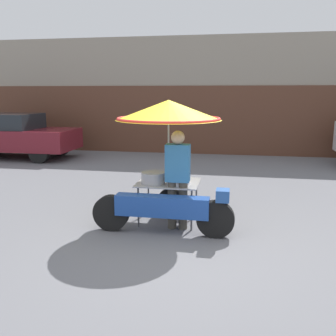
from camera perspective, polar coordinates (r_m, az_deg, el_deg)
name	(u,v)px	position (r m, az deg, el deg)	size (l,w,h in m)	color
ground_plane	(183,243)	(5.62, 2.27, -11.42)	(36.00, 36.00, 0.00)	slate
shopfront_building	(218,96)	(14.34, 7.64, 10.82)	(28.00, 2.06, 4.10)	gray
vendor_motorcycle_cart	(168,132)	(6.08, -0.02, 5.55)	(2.24, 1.73, 2.06)	black
vendor_person	(178,175)	(5.94, 1.49, -1.06)	(0.38, 0.22, 1.60)	#4C473D
parked_car	(13,135)	(13.59, -22.56, 4.64)	(4.13, 1.73, 1.48)	black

